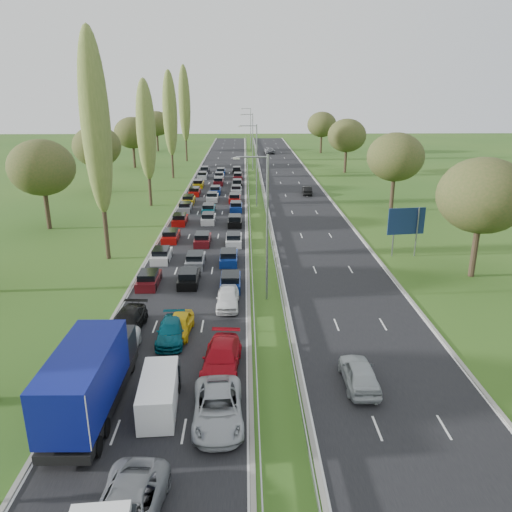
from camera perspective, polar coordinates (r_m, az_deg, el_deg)
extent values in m
plane|color=#29531A|center=(77.35, 0.04, 6.01)|extent=(260.00, 260.00, 0.00)
cube|color=black|center=(79.93, -4.88, 6.35)|extent=(10.50, 215.00, 0.04)
cube|color=black|center=(80.23, 4.85, 6.39)|extent=(10.50, 215.00, 0.04)
cube|color=gray|center=(79.66, -0.84, 6.78)|extent=(0.06, 215.00, 0.32)
cube|color=gray|center=(79.71, 0.83, 6.78)|extent=(0.06, 215.00, 0.32)
cylinder|color=gray|center=(40.00, 1.29, 2.98)|extent=(0.18, 0.18, 12.00)
cylinder|color=gray|center=(74.30, 0.08, 10.20)|extent=(0.18, 0.18, 12.00)
cylinder|color=gray|center=(109.05, -0.38, 12.84)|extent=(0.18, 0.18, 12.00)
cylinder|color=gray|center=(143.92, -0.62, 14.20)|extent=(0.18, 0.18, 12.00)
cylinder|color=#2D2116|center=(53.06, -16.86, 3.79)|extent=(0.44, 0.44, 7.92)
ellipsoid|color=#5B6D2F|center=(51.60, -17.87, 14.24)|extent=(2.80, 2.80, 17.60)
cylinder|color=#2D2116|center=(77.04, -12.05, 8.01)|extent=(0.44, 0.44, 6.48)
ellipsoid|color=#5B6D2F|center=(76.06, -12.45, 13.88)|extent=(2.80, 2.80, 14.40)
cylinder|color=#2D2116|center=(101.37, -9.53, 10.80)|extent=(0.44, 0.44, 7.20)
ellipsoid|color=#5B6D2F|center=(100.62, -9.81, 15.76)|extent=(2.80, 2.80, 16.00)
cylinder|color=#2D2116|center=(125.97, -7.98, 12.49)|extent=(0.44, 0.44, 7.92)
ellipsoid|color=#5B6D2F|center=(125.36, -8.18, 16.89)|extent=(2.80, 2.80, 17.60)
cylinder|color=#2D2116|center=(67.81, -22.75, 4.88)|extent=(0.56, 0.56, 4.84)
ellipsoid|color=#38471E|center=(66.90, -23.31, 9.27)|extent=(8.00, 8.00, 6.80)
cylinder|color=#2D2116|center=(90.15, -17.41, 8.52)|extent=(0.56, 0.56, 4.84)
ellipsoid|color=#38471E|center=(89.47, -17.73, 11.85)|extent=(8.00, 8.00, 6.80)
cylinder|color=#2D2116|center=(117.04, -13.75, 10.94)|extent=(0.56, 0.56, 4.84)
ellipsoid|color=#38471E|center=(116.52, -13.95, 13.51)|extent=(8.00, 8.00, 6.80)
cylinder|color=#2D2116|center=(148.28, -11.17, 12.60)|extent=(0.56, 0.56, 4.84)
ellipsoid|color=#38471E|center=(147.87, -11.30, 14.63)|extent=(8.00, 8.00, 6.80)
cylinder|color=#2D2116|center=(50.49, 23.68, 0.46)|extent=(0.56, 0.56, 4.84)
ellipsoid|color=#38471E|center=(49.26, 24.47, 6.31)|extent=(8.00, 8.00, 6.80)
cylinder|color=#2D2116|center=(75.02, 15.31, 6.85)|extent=(0.56, 0.56, 4.84)
ellipsoid|color=#38471E|center=(74.20, 15.65, 10.84)|extent=(8.00, 8.00, 6.80)
cylinder|color=#2D2116|center=(108.58, 10.18, 10.63)|extent=(0.56, 0.56, 4.84)
ellipsoid|color=#38471E|center=(108.01, 10.34, 13.40)|extent=(8.00, 8.00, 6.80)
cylinder|color=#2D2116|center=(142.83, 7.44, 12.57)|extent=(0.56, 0.56, 4.84)
ellipsoid|color=#38471E|center=(142.40, 7.53, 14.69)|extent=(8.00, 8.00, 6.80)
cube|color=#590F14|center=(45.67, -12.14, -2.79)|extent=(1.75, 4.00, 0.80)
cube|color=silver|center=(52.06, -10.73, -0.04)|extent=(1.75, 4.00, 0.80)
cube|color=#A50C0A|center=(58.75, -9.70, 2.15)|extent=(1.75, 4.00, 0.80)
cube|color=#A50C0A|center=(66.09, -8.68, 4.02)|extent=(1.75, 4.00, 0.80)
cube|color=slate|center=(72.97, -8.07, 5.42)|extent=(1.75, 4.00, 0.80)
cube|color=#BF990C|center=(77.99, -7.71, 6.28)|extent=(1.75, 4.00, 0.80)
cube|color=#A50C0A|center=(84.28, -7.02, 7.21)|extent=(1.75, 4.00, 0.80)
cube|color=#BF990C|center=(91.37, -6.59, 8.10)|extent=(1.75, 4.00, 0.80)
cube|color=#B2B7BC|center=(100.44, -6.11, 9.05)|extent=(1.75, 4.00, 0.80)
cube|color=black|center=(107.55, -5.86, 9.68)|extent=(1.75, 4.00, 0.80)
cube|color=black|center=(45.42, -7.67, -2.65)|extent=(1.75, 4.00, 0.80)
cube|color=slate|center=(50.05, -6.93, -0.61)|extent=(1.75, 4.00, 0.80)
cube|color=#590F14|center=(56.92, -6.12, 1.78)|extent=(1.75, 4.00, 0.80)
cube|color=silver|center=(66.20, -5.45, 4.18)|extent=(1.75, 4.00, 0.80)
cube|color=#053F4C|center=(71.54, -5.43, 5.26)|extent=(1.75, 4.00, 0.80)
cube|color=silver|center=(79.74, -4.99, 6.64)|extent=(1.75, 4.00, 0.80)
cube|color=navy|center=(85.09, -4.65, 7.40)|extent=(1.75, 4.00, 0.80)
cube|color=#590F14|center=(93.43, -4.30, 8.40)|extent=(1.75, 4.00, 0.80)
cube|color=silver|center=(99.54, -4.21, 9.02)|extent=(1.75, 4.00, 0.80)
cube|color=navy|center=(105.05, -4.02, 9.52)|extent=(1.75, 4.00, 0.80)
cube|color=navy|center=(44.24, -2.92, -3.09)|extent=(1.75, 4.00, 0.80)
cube|color=navy|center=(50.55, -3.14, -0.30)|extent=(1.75, 4.00, 0.80)
cube|color=silver|center=(56.57, -2.55, 1.76)|extent=(1.75, 4.00, 0.80)
cube|color=black|center=(64.74, -2.43, 3.92)|extent=(1.75, 4.00, 0.80)
cube|color=navy|center=(72.73, -2.29, 5.55)|extent=(1.75, 4.00, 0.80)
cube|color=#A50C0A|center=(78.50, -2.46, 6.50)|extent=(1.75, 4.00, 0.80)
cube|color=#B2B7BC|center=(85.53, -2.26, 7.50)|extent=(1.75, 4.00, 0.80)
cube|color=black|center=(91.37, -2.16, 8.21)|extent=(1.75, 4.00, 0.80)
cube|color=#590F14|center=(98.91, -2.08, 9.00)|extent=(1.75, 4.00, 0.80)
cube|color=black|center=(106.82, -2.21, 9.70)|extent=(1.75, 4.00, 0.80)
imported|color=silver|center=(34.01, -15.70, -10.11)|extent=(2.95, 5.77, 1.56)
imported|color=black|center=(37.42, -14.55, -7.32)|extent=(2.53, 5.35, 1.51)
imported|color=slate|center=(22.78, -14.61, -26.40)|extent=(2.98, 5.80, 1.57)
imported|color=#054554|center=(35.63, -9.66, -8.46)|extent=(2.01, 4.69, 1.35)
imported|color=gold|center=(36.36, -8.74, -7.78)|extent=(1.98, 4.28, 1.42)
imported|color=#A8ACB2|center=(27.44, -4.38, -16.93)|extent=(2.87, 5.76, 1.57)
imported|color=#AA0A16|center=(31.76, -3.95, -11.53)|extent=(2.65, 5.65, 1.59)
imported|color=white|center=(40.31, -3.25, -4.80)|extent=(1.84, 4.45, 1.51)
imported|color=#ADB3B7|center=(30.76, 11.73, -13.01)|extent=(1.87, 4.63, 1.58)
imported|color=black|center=(84.52, 5.85, 7.48)|extent=(1.63, 4.30, 1.40)
imported|color=gray|center=(140.76, 1.55, 11.98)|extent=(2.87, 5.80, 1.58)
cube|color=black|center=(29.63, -17.99, -15.12)|extent=(2.63, 9.88, 0.50)
cube|color=navy|center=(27.63, -19.10, -13.03)|extent=(2.74, 7.46, 2.97)
cube|color=silver|center=(24.73, -21.70, -17.41)|extent=(2.68, 0.06, 2.87)
cube|color=black|center=(32.27, -16.31, -10.25)|extent=(2.68, 2.41, 2.20)
cylinder|color=black|center=(32.78, -16.14, -11.86)|extent=(2.30, 1.00, 1.00)
cylinder|color=black|center=(26.88, -20.24, -19.80)|extent=(2.30, 1.00, 1.00)
cube|color=white|center=(28.55, -11.06, -15.19)|extent=(1.89, 4.72, 1.89)
cube|color=black|center=(30.32, -10.40, -13.18)|extent=(1.84, 0.76, 1.51)
cylinder|color=black|center=(30.29, -12.05, -14.62)|extent=(0.24, 0.64, 0.64)
cylinder|color=black|center=(27.59, -9.76, -18.14)|extent=(0.24, 0.64, 0.64)
cylinder|color=gray|center=(53.79, 15.48, 2.61)|extent=(0.16, 0.16, 5.20)
cylinder|color=gray|center=(54.53, 17.90, 2.59)|extent=(0.16, 0.16, 5.20)
cube|color=navy|center=(53.85, 16.81, 3.83)|extent=(3.98, 0.64, 2.80)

